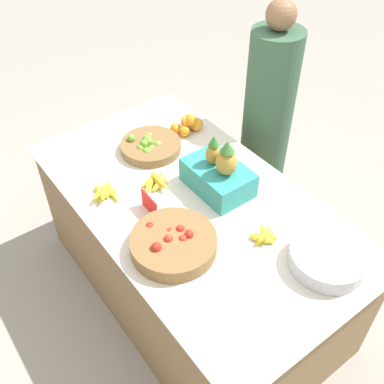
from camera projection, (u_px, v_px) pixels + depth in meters
name	position (u px, v px, depth m)	size (l,w,h in m)	color
ground_plane	(192.00, 288.00, 2.87)	(12.00, 12.00, 0.00)	#A39E93
market_table	(192.00, 248.00, 2.60)	(1.90, 1.05, 0.79)	olive
lime_bowl	(150.00, 146.00, 2.63)	(0.35, 0.35, 0.09)	olive
tomato_basket	(173.00, 243.00, 2.06)	(0.40, 0.40, 0.11)	olive
orange_pile	(188.00, 124.00, 2.76)	(0.16, 0.20, 0.13)	orange
metal_bowl	(328.00, 258.00, 2.00)	(0.35, 0.35, 0.08)	#B7B7BF
price_sign	(149.00, 204.00, 2.23)	(0.14, 0.01, 0.11)	red
produce_crate	(219.00, 174.00, 2.33)	(0.36, 0.24, 0.34)	teal
banana_bunch_front_right	(264.00, 237.00, 2.12)	(0.12, 0.14, 0.05)	yellow
banana_bunch_middle_right	(156.00, 181.00, 2.41)	(0.17, 0.18, 0.05)	yellow
banana_bunch_back_center	(105.00, 192.00, 2.34)	(0.17, 0.16, 0.06)	yellow
vendor_person	(266.00, 129.00, 2.94)	(0.32, 0.32, 1.55)	#385B42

